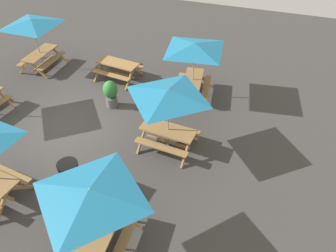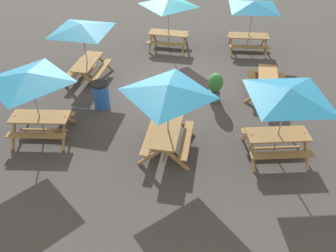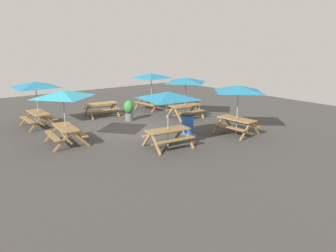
% 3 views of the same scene
% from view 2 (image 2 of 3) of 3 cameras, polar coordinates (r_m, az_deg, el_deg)
% --- Properties ---
extents(ground_plane, '(28.19, 28.19, 0.00)m').
position_cam_2_polar(ground_plane, '(13.09, 0.22, 7.04)').
color(ground_plane, '#3D3A38').
rests_on(ground_plane, ground).
extents(picnic_table_0, '(2.16, 2.16, 2.34)m').
position_cam_2_polar(picnic_table_0, '(8.89, 0.00, 5.51)').
color(picnic_table_0, olive).
rests_on(picnic_table_0, ground).
extents(picnic_table_1, '(2.20, 2.20, 2.34)m').
position_cam_2_polar(picnic_table_1, '(15.42, 0.08, 20.18)').
color(picnic_table_1, olive).
rests_on(picnic_table_1, ground).
extents(picnic_table_2, '(2.81, 2.81, 2.34)m').
position_cam_2_polar(picnic_table_2, '(13.13, -14.72, 15.63)').
color(picnic_table_2, olive).
rests_on(picnic_table_2, ground).
extents(picnic_table_3, '(2.11, 2.11, 2.34)m').
position_cam_2_polar(picnic_table_3, '(10.25, -23.03, 7.07)').
color(picnic_table_3, olive).
rests_on(picnic_table_3, ground).
extents(picnic_table_4, '(2.80, 2.80, 2.34)m').
position_cam_2_polar(picnic_table_4, '(9.29, 20.14, 4.52)').
color(picnic_table_4, olive).
rests_on(picnic_table_4, ground).
extents(picnic_table_5, '(2.83, 2.83, 2.34)m').
position_cam_2_polar(picnic_table_5, '(15.56, 14.61, 19.21)').
color(picnic_table_5, olive).
rests_on(picnic_table_5, ground).
extents(picnic_table_6, '(1.71, 1.95, 0.81)m').
position_cam_2_polar(picnic_table_6, '(12.88, 16.91, 7.61)').
color(picnic_table_6, olive).
rests_on(picnic_table_6, ground).
extents(trash_bin_blue, '(0.59, 0.59, 0.98)m').
position_cam_2_polar(trash_bin_blue, '(11.86, -11.59, 5.35)').
color(trash_bin_blue, blue).
rests_on(trash_bin_blue, ground).
extents(potted_plant_0, '(0.55, 0.55, 1.12)m').
position_cam_2_polar(potted_plant_0, '(12.01, 8.21, 6.89)').
color(potted_plant_0, '#59595B').
rests_on(potted_plant_0, ground).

